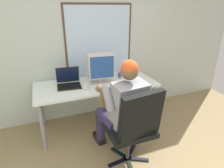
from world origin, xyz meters
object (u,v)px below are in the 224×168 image
(person_seated, at_px, (122,107))
(book_stack, at_px, (125,75))
(wine_glass, at_px, (124,79))
(coffee_mug, at_px, (86,87))
(crt_monitor, at_px, (101,66))
(desk, at_px, (96,87))
(laptop, at_px, (68,81))
(office_chair, at_px, (134,124))
(cd_case, at_px, (140,81))

(person_seated, height_order, book_stack, person_seated)
(wine_glass, height_order, book_stack, wine_glass)
(person_seated, xyz_separation_m, coffee_mug, (-0.31, 0.53, 0.09))
(book_stack, bearing_deg, crt_monitor, -163.86)
(crt_monitor, distance_m, book_stack, 0.51)
(crt_monitor, height_order, wine_glass, crt_monitor)
(desk, height_order, crt_monitor, crt_monitor)
(person_seated, relative_size, wine_glass, 9.00)
(laptop, xyz_separation_m, book_stack, (0.91, 0.05, -0.04))
(office_chair, relative_size, laptop, 2.86)
(laptop, distance_m, wine_glass, 0.80)
(crt_monitor, bearing_deg, desk, 174.61)
(laptop, bearing_deg, person_seated, -58.06)
(desk, bearing_deg, office_chair, -81.92)
(office_chair, height_order, book_stack, office_chair)
(office_chair, distance_m, wine_glass, 0.84)
(wine_glass, xyz_separation_m, coffee_mug, (-0.56, 0.01, -0.04))
(desk, height_order, wine_glass, wine_glass)
(laptop, bearing_deg, desk, -10.87)
(office_chair, distance_m, person_seated, 0.28)
(laptop, bearing_deg, cd_case, -13.06)
(office_chair, distance_m, book_stack, 1.18)
(wine_glass, bearing_deg, coffee_mug, 178.98)
(office_chair, bearing_deg, cd_case, 58.18)
(desk, distance_m, book_stack, 0.54)
(crt_monitor, bearing_deg, book_stack, 16.14)
(wine_glass, xyz_separation_m, book_stack, (0.16, 0.33, -0.07))
(desk, relative_size, person_seated, 1.39)
(wine_glass, relative_size, cd_case, 0.86)
(crt_monitor, bearing_deg, office_chair, -86.39)
(person_seated, bearing_deg, laptop, 121.94)
(desk, relative_size, crt_monitor, 4.01)
(office_chair, distance_m, laptop, 1.20)
(desk, relative_size, office_chair, 1.75)
(office_chair, relative_size, book_stack, 4.71)
(crt_monitor, relative_size, wine_glass, 3.12)
(crt_monitor, relative_size, coffee_mug, 4.20)
(crt_monitor, relative_size, cd_case, 2.69)
(wine_glass, height_order, coffee_mug, wine_glass)
(desk, xyz_separation_m, office_chair, (0.14, -0.98, -0.06))
(book_stack, height_order, cd_case, book_stack)
(cd_case, relative_size, coffee_mug, 1.56)
(book_stack, bearing_deg, laptop, -177.12)
(crt_monitor, xyz_separation_m, book_stack, (0.44, 0.13, -0.23))
(coffee_mug, bearing_deg, crt_monitor, 34.04)
(laptop, bearing_deg, wine_glass, -20.44)
(crt_monitor, distance_m, laptop, 0.51)
(wine_glass, bearing_deg, desk, 150.46)
(office_chair, height_order, laptop, office_chair)
(office_chair, height_order, wine_glass, office_chair)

